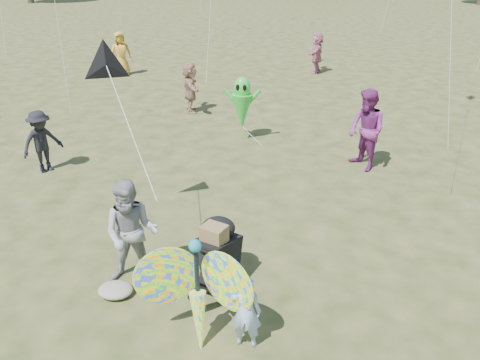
# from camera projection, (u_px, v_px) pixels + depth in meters

# --- Properties ---
(ground) EXTENTS (160.00, 160.00, 0.00)m
(ground) POSITION_uv_depth(u_px,v_px,m) (238.00, 288.00, 7.07)
(ground) COLOR #51592B
(ground) RESTS_ON ground
(child_girl) EXTENTS (0.40, 0.27, 1.06)m
(child_girl) POSITION_uv_depth(u_px,v_px,m) (246.00, 312.00, 5.84)
(child_girl) COLOR #A9C3EF
(child_girl) RESTS_ON ground
(adult_man) EXTENTS (0.90, 0.74, 1.69)m
(adult_man) POSITION_uv_depth(u_px,v_px,m) (132.00, 233.00, 6.90)
(adult_man) COLOR #929297
(adult_man) RESTS_ON ground
(grey_bag) EXTENTS (0.52, 0.43, 0.17)m
(grey_bag) POSITION_uv_depth(u_px,v_px,m) (115.00, 290.00, 6.91)
(grey_bag) COLOR gray
(grey_bag) RESTS_ON ground
(crowd_b) EXTENTS (0.97, 1.08, 1.46)m
(crowd_b) POSITION_uv_depth(u_px,v_px,m) (42.00, 142.00, 10.67)
(crowd_b) COLOR black
(crowd_b) RESTS_ON ground
(crowd_d) EXTENTS (0.89, 1.54, 1.58)m
(crowd_d) POSITION_uv_depth(u_px,v_px,m) (190.00, 88.00, 14.84)
(crowd_d) COLOR tan
(crowd_d) RESTS_ON ground
(crowd_e) EXTENTS (1.09, 1.16, 1.89)m
(crowd_e) POSITION_uv_depth(u_px,v_px,m) (366.00, 130.00, 10.71)
(crowd_e) COLOR #7C2972
(crowd_e) RESTS_ON ground
(crowd_g) EXTENTS (1.04, 0.93, 1.78)m
(crowd_g) POSITION_uv_depth(u_px,v_px,m) (121.00, 54.00, 19.53)
(crowd_g) COLOR gold
(crowd_g) RESTS_ON ground
(crowd_j) EXTENTS (0.76, 1.64, 1.70)m
(crowd_j) POSITION_uv_depth(u_px,v_px,m) (317.00, 53.00, 19.89)
(crowd_j) COLOR #C67189
(crowd_j) RESTS_ON ground
(jogging_stroller) EXTENTS (0.74, 1.14, 1.09)m
(jogging_stroller) POSITION_uv_depth(u_px,v_px,m) (216.00, 251.00, 6.91)
(jogging_stroller) COLOR black
(jogging_stroller) RESTS_ON ground
(butterfly_kite) EXTENTS (1.74, 0.75, 1.69)m
(butterfly_kite) POSITION_uv_depth(u_px,v_px,m) (198.00, 293.00, 5.85)
(butterfly_kite) COLOR orange
(butterfly_kite) RESTS_ON ground
(delta_kite_rig) EXTENTS (1.70, 1.90, 2.00)m
(delta_kite_rig) POSITION_uv_depth(u_px,v_px,m) (106.00, 66.00, 7.60)
(delta_kite_rig) COLOR black
(delta_kite_rig) RESTS_ON ground
(alien_kite) EXTENTS (1.12, 0.69, 1.74)m
(alien_kite) POSITION_uv_depth(u_px,v_px,m) (242.00, 106.00, 12.41)
(alien_kite) COLOR green
(alien_kite) RESTS_ON ground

